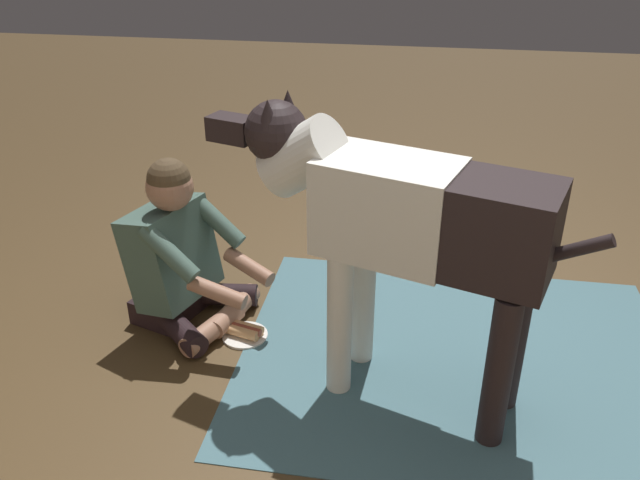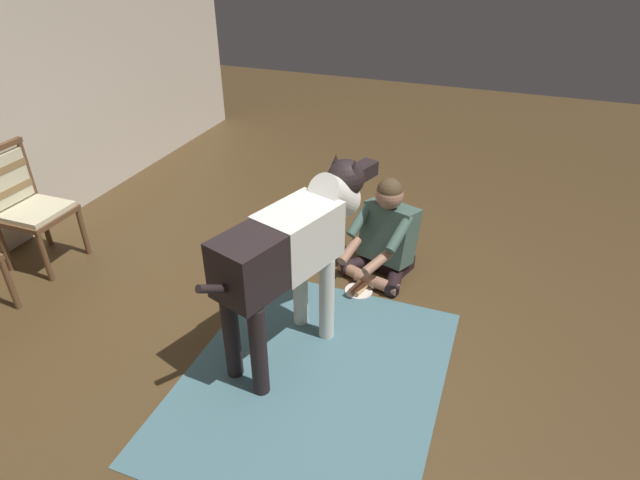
% 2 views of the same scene
% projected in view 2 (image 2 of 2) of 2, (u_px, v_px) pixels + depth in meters
% --- Properties ---
extents(ground_plane, '(13.56, 13.56, 0.00)m').
position_uv_depth(ground_plane, '(329.00, 352.00, 3.46)').
color(ground_plane, '#48351D').
extents(area_rug, '(1.89, 1.54, 0.01)m').
position_uv_depth(area_rug, '(312.00, 379.00, 3.25)').
color(area_rug, '#456A73').
rests_on(area_rug, ground).
extents(dining_chair_right_of_pair, '(0.46, 0.47, 0.98)m').
position_uv_depth(dining_chair_right_of_pair, '(25.00, 201.00, 4.12)').
color(dining_chair_right_of_pair, brown).
rests_on(dining_chair_right_of_pair, ground).
extents(person_sitting_on_floor, '(0.71, 0.60, 0.82)m').
position_uv_depth(person_sitting_on_floor, '(385.00, 237.00, 4.07)').
color(person_sitting_on_floor, black).
rests_on(person_sitting_on_floor, ground).
extents(large_dog, '(1.49, 0.62, 1.17)m').
position_uv_depth(large_dog, '(293.00, 246.00, 3.13)').
color(large_dog, silver).
rests_on(large_dog, ground).
extents(hot_dog_on_plate, '(0.21, 0.21, 0.06)m').
position_uv_depth(hot_dog_on_plate, '(359.00, 289.00, 4.00)').
color(hot_dog_on_plate, silver).
rests_on(hot_dog_on_plate, ground).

